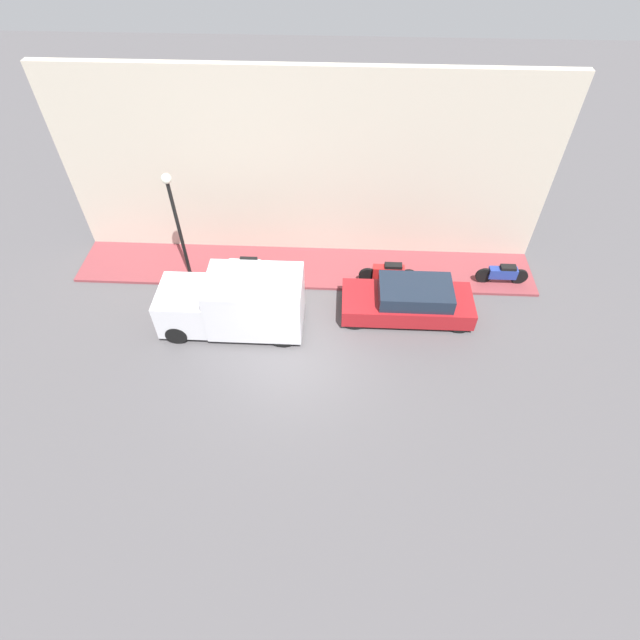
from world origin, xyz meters
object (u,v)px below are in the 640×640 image
(motorcycle_blue, at_px, (503,274))
(streetlamp, at_px, (175,213))
(parked_car, at_px, (409,301))
(motorcycle_red, at_px, (388,273))
(delivery_van, at_px, (234,303))
(scooter_silver, at_px, (245,266))

(motorcycle_blue, height_order, streetlamp, streetlamp)
(parked_car, height_order, streetlamp, streetlamp)
(motorcycle_red, distance_m, streetlamp, 7.61)
(motorcycle_blue, relative_size, streetlamp, 0.44)
(delivery_van, distance_m, motorcycle_red, 5.63)
(motorcycle_red, xyz_separation_m, motorcycle_blue, (0.21, -4.11, -0.05))
(parked_car, bearing_deg, scooter_silver, 74.72)
(motorcycle_red, height_order, motorcycle_blue, motorcycle_red)
(parked_car, height_order, scooter_silver, parked_car)
(motorcycle_blue, bearing_deg, parked_car, 115.35)
(delivery_van, relative_size, motorcycle_blue, 2.50)
(delivery_van, bearing_deg, streetlamp, 42.77)
(parked_car, xyz_separation_m, motorcycle_red, (1.44, 0.62, -0.05))
(parked_car, relative_size, streetlamp, 1.04)
(parked_car, relative_size, delivery_van, 0.94)
(delivery_van, relative_size, scooter_silver, 2.17)
(motorcycle_red, bearing_deg, parked_car, -156.86)
(parked_car, relative_size, motorcycle_red, 2.10)
(motorcycle_red, relative_size, streetlamp, 0.50)
(motorcycle_blue, xyz_separation_m, streetlamp, (-0.16, 11.37, 2.35))
(delivery_van, relative_size, motorcycle_red, 2.23)
(motorcycle_red, distance_m, motorcycle_blue, 4.12)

